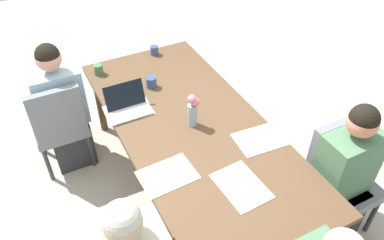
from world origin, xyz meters
TOP-DOWN VIEW (x-y plane):
  - ground_plane at (0.00, 0.00)m, footprint 10.00×10.00m
  - dining_table at (0.00, 0.00)m, footprint 2.37×1.05m
  - chair_near_left_mid at (-0.73, -0.84)m, footprint 0.44×0.44m
  - person_near_left_mid at (-0.80, -0.78)m, footprint 0.36×0.40m
  - chair_far_left_far at (0.77, 0.87)m, footprint 0.44×0.44m
  - person_far_left_far at (0.85, 0.81)m, footprint 0.36×0.40m
  - flower_vase at (0.00, -0.01)m, footprint 0.08×0.09m
  - placemat_head_left_left_near at (-0.66, -0.01)m, footprint 0.37×0.28m
  - placemat_near_left_mid at (-0.36, -0.37)m, footprint 0.29×0.38m
  - placemat_far_left_far at (0.38, 0.37)m, footprint 0.28×0.37m
  - placemat_far_right_near at (-0.37, 0.37)m, footprint 0.28×0.37m
  - laptop_far_left_far at (0.38, 0.37)m, footprint 0.22×0.32m
  - coffee_mug_near_left at (1.08, -0.15)m, footprint 0.07×0.07m
  - coffee_mug_near_right at (0.60, 0.08)m, footprint 0.09×0.09m
  - coffee_mug_centre_left at (0.99, 0.42)m, footprint 0.08×0.08m

SIDE VIEW (x-z plane):
  - ground_plane at x=0.00m, z-range 0.00..0.00m
  - chair_near_left_mid at x=-0.73m, z-range 0.05..0.95m
  - chair_far_left_far at x=0.77m, z-range 0.05..0.95m
  - person_near_left_mid at x=-0.80m, z-range -0.07..1.12m
  - person_far_left_far at x=0.85m, z-range -0.07..1.12m
  - dining_table at x=0.00m, z-range 0.30..1.03m
  - placemat_head_left_left_near at x=-0.66m, z-range 0.73..0.73m
  - placemat_near_left_mid at x=-0.36m, z-range 0.73..0.73m
  - placemat_far_left_far at x=0.38m, z-range 0.73..0.73m
  - placemat_far_right_near at x=-0.37m, z-range 0.73..0.73m
  - coffee_mug_near_left at x=1.08m, z-range 0.73..0.82m
  - laptop_far_left_far at x=0.38m, z-range 0.67..0.88m
  - coffee_mug_centre_left at x=0.99m, z-range 0.73..0.82m
  - coffee_mug_near_right at x=0.60m, z-range 0.73..0.82m
  - flower_vase at x=0.00m, z-range 0.74..1.02m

